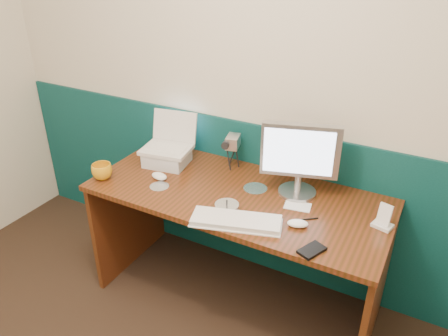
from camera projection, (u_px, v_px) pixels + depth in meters
The scene contains 19 objects.
back_wall at pixel (247, 80), 2.44m from camera, with size 3.50×0.04×2.50m, color beige.
wainscot at pixel (243, 195), 2.78m from camera, with size 3.48×0.02×1.00m, color #083537.
desk at pixel (236, 249), 2.50m from camera, with size 1.60×0.70×0.75m, color #39200A.
laptop_riser at pixel (167, 158), 2.61m from camera, with size 0.24×0.20×0.08m, color silver.
laptop at pixel (165, 133), 2.53m from camera, with size 0.28×0.21×0.23m, color silver, non-canonical shape.
monitor at pixel (300, 160), 2.23m from camera, with size 0.40×0.11×0.40m, color #ACADB1, non-canonical shape.
keyboard at pixel (236, 221), 2.07m from camera, with size 0.42×0.14×0.02m, color white.
mouse_right at pixel (298, 224), 2.05m from camera, with size 0.10×0.06×0.03m, color white.
mouse_left at pixel (159, 176), 2.45m from camera, with size 0.10×0.06×0.03m, color white.
mug at pixel (102, 171), 2.45m from camera, with size 0.11×0.11×0.09m, color orange.
camcorder at pixel (233, 152), 2.54m from camera, with size 0.09×0.13×0.20m, color silver, non-canonical shape.
cd_spindle at pixel (227, 206), 2.19m from camera, with size 0.12×0.12×0.03m, color silver.
cd_loose_a at pixel (159, 186), 2.39m from camera, with size 0.11×0.11×0.00m, color #B5BDC6.
cd_loose_b at pixel (255, 188), 2.37m from camera, with size 0.13×0.13×0.00m, color silver.
pen at pixel (306, 219), 2.10m from camera, with size 0.01×0.01×0.13m, color black.
papers at pixel (298, 206), 2.21m from camera, with size 0.13×0.09×0.00m, color silver.
dock at pixel (382, 225), 2.05m from camera, with size 0.09×0.07×0.02m, color silver.
music_player at pixel (385, 215), 2.02m from camera, with size 0.06×0.01×0.11m, color white.
pda at pixel (312, 250), 1.89m from camera, with size 0.07×0.12×0.01m, color black.
Camera 1 is at (1.02, -0.41, 1.96)m, focal length 35.00 mm.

